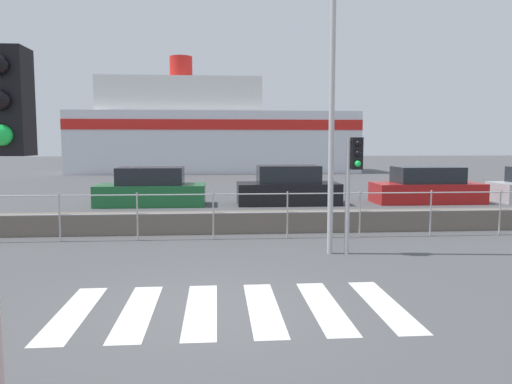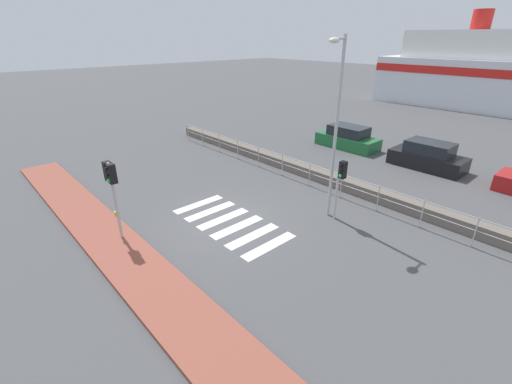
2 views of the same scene
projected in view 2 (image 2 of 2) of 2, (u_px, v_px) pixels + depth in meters
ground_plane at (225, 220)px, 13.92m from camera, size 160.00×160.00×0.00m
sidewalk_brick at (128, 259)px, 11.38m from camera, size 24.00×1.80×0.12m
crosswalk at (230, 223)px, 13.72m from camera, size 4.95×2.40×0.01m
seawall at (320, 176)px, 17.59m from camera, size 24.77×0.55×0.55m
harbor_fence at (310, 171)px, 16.84m from camera, size 22.33×0.04×1.18m
traffic_light_near at (111, 181)px, 11.60m from camera, size 0.58×0.41×3.00m
traffic_light_far at (340, 177)px, 13.23m from camera, size 0.34×0.32×2.51m
streetlamp at (335, 115)px, 12.54m from camera, size 0.32×0.88×6.90m
ferry_boat at (492, 77)px, 33.72m from camera, size 22.33×6.85×9.17m
parked_car_green at (348, 138)px, 22.76m from camera, size 4.08×1.76×1.46m
parked_car_black at (428, 157)px, 19.21m from camera, size 3.94×1.79×1.51m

